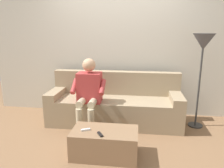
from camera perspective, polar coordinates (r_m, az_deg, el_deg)
ground_plane at (r=3.24m, az=-0.89°, el=-15.12°), size 8.00×8.00×0.00m
back_wall at (r=4.08m, az=1.63°, el=11.26°), size 4.92×0.06×2.77m
couch at (r=3.78m, az=0.71°, el=-5.63°), size 2.26×0.74×0.87m
coffee_table at (r=2.86m, az=-1.93°, el=-15.37°), size 0.84×0.46×0.35m
person_solo_seated at (r=3.42m, az=-6.19°, el=-1.65°), size 0.53×0.52×1.16m
remote_white at (r=2.79m, az=-7.02°, el=-11.94°), size 0.12×0.08×0.02m
remote_black at (r=2.67m, az=-3.19°, el=-13.17°), size 0.09×0.12×0.02m
floor_lamp at (r=3.68m, az=23.02°, el=9.04°), size 0.34×0.34×1.54m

